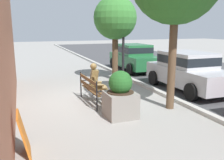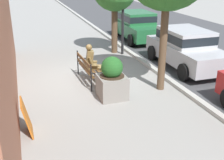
{
  "view_description": "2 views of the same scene",
  "coord_description": "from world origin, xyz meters",
  "px_view_note": "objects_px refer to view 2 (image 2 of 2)",
  "views": [
    {
      "loc": [
        8.09,
        -2.1,
        2.53
      ],
      "look_at": [
        0.3,
        0.83,
        0.75
      ],
      "focal_mm": 39.25,
      "sensor_mm": 36.0,
      "label": 1
    },
    {
      "loc": [
        9.69,
        -2.1,
        3.85
      ],
      "look_at": [
        1.87,
        0.49,
        0.6
      ],
      "focal_mm": 45.7,
      "sensor_mm": 36.0,
      "label": 2
    }
  ],
  "objects_px": {
    "parked_car_silver": "(186,47)",
    "park_bench": "(88,67)",
    "parked_car_green": "(137,25)",
    "leaning_signboard": "(27,117)",
    "concrete_planter": "(112,80)",
    "bronze_statue_seated": "(94,63)"
  },
  "relations": [
    {
      "from": "concrete_planter",
      "to": "parked_car_green",
      "type": "relative_size",
      "value": 0.33
    },
    {
      "from": "park_bench",
      "to": "parked_car_silver",
      "type": "xyz_separation_m",
      "value": [
        -0.39,
        4.19,
        0.3
      ]
    },
    {
      "from": "park_bench",
      "to": "parked_car_silver",
      "type": "distance_m",
      "value": 4.22
    },
    {
      "from": "parked_car_green",
      "to": "parked_car_silver",
      "type": "bearing_deg",
      "value": 0.0
    },
    {
      "from": "bronze_statue_seated",
      "to": "parked_car_green",
      "type": "relative_size",
      "value": 0.33
    },
    {
      "from": "bronze_statue_seated",
      "to": "concrete_planter",
      "type": "bearing_deg",
      "value": 5.92
    },
    {
      "from": "park_bench",
      "to": "leaning_signboard",
      "type": "height_order",
      "value": "park_bench"
    },
    {
      "from": "parked_car_silver",
      "to": "leaning_signboard",
      "type": "relative_size",
      "value": 4.58
    },
    {
      "from": "bronze_statue_seated",
      "to": "leaning_signboard",
      "type": "distance_m",
      "value": 3.84
    },
    {
      "from": "concrete_planter",
      "to": "leaning_signboard",
      "type": "xyz_separation_m",
      "value": [
        1.34,
        -2.64,
        -0.16
      ]
    },
    {
      "from": "parked_car_green",
      "to": "leaning_signboard",
      "type": "bearing_deg",
      "value": -37.46
    },
    {
      "from": "bronze_statue_seated",
      "to": "parked_car_silver",
      "type": "height_order",
      "value": "parked_car_silver"
    },
    {
      "from": "leaning_signboard",
      "to": "bronze_statue_seated",
      "type": "bearing_deg",
      "value": 139.68
    },
    {
      "from": "parked_car_green",
      "to": "leaning_signboard",
      "type": "distance_m",
      "value": 10.64
    },
    {
      "from": "concrete_planter",
      "to": "bronze_statue_seated",
      "type": "bearing_deg",
      "value": -174.08
    },
    {
      "from": "parked_car_green",
      "to": "parked_car_silver",
      "type": "height_order",
      "value": "same"
    },
    {
      "from": "park_bench",
      "to": "bronze_statue_seated",
      "type": "bearing_deg",
      "value": 92.88
    },
    {
      "from": "parked_car_silver",
      "to": "park_bench",
      "type": "bearing_deg",
      "value": -84.7
    },
    {
      "from": "bronze_statue_seated",
      "to": "parked_car_green",
      "type": "distance_m",
      "value": 6.81
    },
    {
      "from": "parked_car_green",
      "to": "parked_car_silver",
      "type": "relative_size",
      "value": 1.0
    },
    {
      "from": "concrete_planter",
      "to": "leaning_signboard",
      "type": "bearing_deg",
      "value": -63.05
    },
    {
      "from": "bronze_statue_seated",
      "to": "concrete_planter",
      "type": "xyz_separation_m",
      "value": [
        1.58,
        0.16,
        -0.06
      ]
    }
  ]
}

